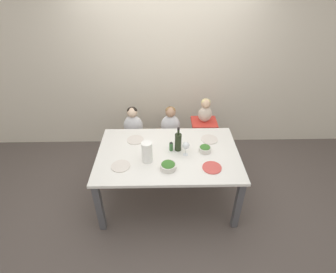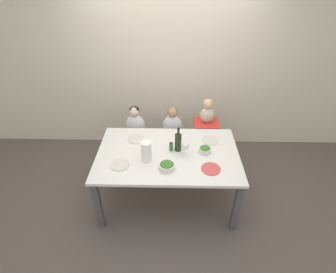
{
  "view_description": "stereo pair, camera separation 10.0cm",
  "coord_description": "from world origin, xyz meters",
  "px_view_note": "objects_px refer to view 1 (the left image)",
  "views": [
    {
      "loc": [
        -0.05,
        -2.43,
        2.64
      ],
      "look_at": [
        0.0,
        0.08,
        0.92
      ],
      "focal_mm": 28.0,
      "sensor_mm": 36.0,
      "label": 1
    },
    {
      "loc": [
        0.05,
        -2.43,
        2.64
      ],
      "look_at": [
        0.0,
        0.08,
        0.92
      ],
      "focal_mm": 28.0,
      "sensor_mm": 36.0,
      "label": 2
    }
  ],
  "objects_px": {
    "person_baby_right": "(205,110)",
    "person_child_left": "(133,123)",
    "salad_bowl_large": "(168,166)",
    "wine_glass_near": "(186,146)",
    "person_child_center": "(170,122)",
    "dinner_plate_front_right": "(212,168)",
    "chair_right_highchair": "(203,130)",
    "chair_far_center": "(170,139)",
    "wine_bottle": "(178,142)",
    "chair_far_left": "(135,140)",
    "paper_towel_roll": "(147,152)",
    "dinner_plate_front_left": "(121,166)",
    "dinner_plate_back_left": "(135,140)",
    "dinner_plate_back_right": "(209,139)",
    "salad_bowl_small": "(205,149)"
  },
  "relations": [
    {
      "from": "person_baby_right",
      "to": "person_child_left",
      "type": "bearing_deg",
      "value": -179.98
    },
    {
      "from": "salad_bowl_large",
      "to": "wine_glass_near",
      "type": "bearing_deg",
      "value": 48.95
    },
    {
      "from": "person_child_center",
      "to": "dinner_plate_front_right",
      "type": "distance_m",
      "value": 1.13
    },
    {
      "from": "salad_bowl_large",
      "to": "chair_right_highchair",
      "type": "bearing_deg",
      "value": 62.76
    },
    {
      "from": "chair_far_center",
      "to": "wine_bottle",
      "type": "xyz_separation_m",
      "value": [
        0.07,
        -0.71,
        0.47
      ]
    },
    {
      "from": "wine_glass_near",
      "to": "salad_bowl_large",
      "type": "bearing_deg",
      "value": -131.05
    },
    {
      "from": "chair_far_left",
      "to": "person_baby_right",
      "type": "height_order",
      "value": "person_baby_right"
    },
    {
      "from": "paper_towel_roll",
      "to": "dinner_plate_front_left",
      "type": "xyz_separation_m",
      "value": [
        -0.29,
        -0.09,
        -0.12
      ]
    },
    {
      "from": "person_baby_right",
      "to": "dinner_plate_back_left",
      "type": "height_order",
      "value": "person_baby_right"
    },
    {
      "from": "dinner_plate_back_right",
      "to": "person_baby_right",
      "type": "bearing_deg",
      "value": 89.03
    },
    {
      "from": "wine_bottle",
      "to": "salad_bowl_small",
      "type": "xyz_separation_m",
      "value": [
        0.32,
        -0.04,
        -0.08
      ]
    },
    {
      "from": "dinner_plate_back_right",
      "to": "dinner_plate_back_left",
      "type": "bearing_deg",
      "value": 179.56
    },
    {
      "from": "salad_bowl_small",
      "to": "dinner_plate_front_right",
      "type": "height_order",
      "value": "salad_bowl_small"
    },
    {
      "from": "person_child_left",
      "to": "dinner_plate_front_left",
      "type": "height_order",
      "value": "person_child_left"
    },
    {
      "from": "chair_right_highchair",
      "to": "wine_bottle",
      "type": "bearing_deg",
      "value": -120.28
    },
    {
      "from": "chair_right_highchair",
      "to": "dinner_plate_front_right",
      "type": "distance_m",
      "value": 1.07
    },
    {
      "from": "person_child_center",
      "to": "chair_far_center",
      "type": "bearing_deg",
      "value": -90.0
    },
    {
      "from": "person_baby_right",
      "to": "paper_towel_roll",
      "type": "relative_size",
      "value": 1.41
    },
    {
      "from": "wine_glass_near",
      "to": "dinner_plate_back_right",
      "type": "relative_size",
      "value": 0.84
    },
    {
      "from": "person_child_center",
      "to": "salad_bowl_small",
      "type": "relative_size",
      "value": 3.23
    },
    {
      "from": "dinner_plate_back_left",
      "to": "dinner_plate_back_right",
      "type": "distance_m",
      "value": 0.93
    },
    {
      "from": "person_baby_right",
      "to": "paper_towel_roll",
      "type": "bearing_deg",
      "value": -130.13
    },
    {
      "from": "person_child_left",
      "to": "salad_bowl_large",
      "type": "bearing_deg",
      "value": -65.34
    },
    {
      "from": "person_baby_right",
      "to": "wine_glass_near",
      "type": "distance_m",
      "value": 0.88
    },
    {
      "from": "chair_right_highchair",
      "to": "dinner_plate_front_left",
      "type": "xyz_separation_m",
      "value": [
        -1.06,
        -1.0,
        0.2
      ]
    },
    {
      "from": "person_child_left",
      "to": "dinner_plate_back_left",
      "type": "xyz_separation_m",
      "value": [
        0.08,
        -0.51,
        0.06
      ]
    },
    {
      "from": "paper_towel_roll",
      "to": "salad_bowl_large",
      "type": "xyz_separation_m",
      "value": [
        0.23,
        -0.14,
        -0.08
      ]
    },
    {
      "from": "dinner_plate_back_left",
      "to": "chair_far_center",
      "type": "bearing_deg",
      "value": 48.09
    },
    {
      "from": "person_child_left",
      "to": "salad_bowl_small",
      "type": "bearing_deg",
      "value": -39.18
    },
    {
      "from": "salad_bowl_small",
      "to": "wine_glass_near",
      "type": "bearing_deg",
      "value": -165.64
    },
    {
      "from": "chair_right_highchair",
      "to": "dinner_plate_front_right",
      "type": "bearing_deg",
      "value": -93.32
    },
    {
      "from": "salad_bowl_small",
      "to": "chair_far_center",
      "type": "bearing_deg",
      "value": 117.23
    },
    {
      "from": "chair_right_highchair",
      "to": "dinner_plate_back_right",
      "type": "bearing_deg",
      "value": -90.97
    },
    {
      "from": "chair_right_highchair",
      "to": "dinner_plate_back_right",
      "type": "relative_size",
      "value": 3.33
    },
    {
      "from": "wine_glass_near",
      "to": "dinner_plate_back_left",
      "type": "xyz_separation_m",
      "value": [
        -0.61,
        0.3,
        -0.12
      ]
    },
    {
      "from": "chair_far_center",
      "to": "dinner_plate_front_left",
      "type": "bearing_deg",
      "value": -119.81
    },
    {
      "from": "person_baby_right",
      "to": "dinner_plate_back_right",
      "type": "bearing_deg",
      "value": -90.97
    },
    {
      "from": "chair_right_highchair",
      "to": "wine_bottle",
      "type": "xyz_separation_m",
      "value": [
        -0.42,
        -0.71,
        0.31
      ]
    },
    {
      "from": "chair_far_center",
      "to": "person_baby_right",
      "type": "height_order",
      "value": "person_baby_right"
    },
    {
      "from": "person_child_center",
      "to": "wine_bottle",
      "type": "height_order",
      "value": "wine_bottle"
    },
    {
      "from": "person_baby_right",
      "to": "salad_bowl_small",
      "type": "height_order",
      "value": "person_baby_right"
    },
    {
      "from": "person_child_left",
      "to": "wine_bottle",
      "type": "bearing_deg",
      "value": -49.64
    },
    {
      "from": "chair_far_center",
      "to": "dinner_plate_back_left",
      "type": "xyz_separation_m",
      "value": [
        -0.46,
        -0.51,
        0.35
      ]
    },
    {
      "from": "chair_far_center",
      "to": "dinner_plate_front_left",
      "type": "xyz_separation_m",
      "value": [
        -0.57,
        -1.0,
        0.35
      ]
    },
    {
      "from": "person_child_center",
      "to": "dinner_plate_back_right",
      "type": "relative_size",
      "value": 2.21
    },
    {
      "from": "wine_glass_near",
      "to": "salad_bowl_large",
      "type": "relative_size",
      "value": 1.0
    },
    {
      "from": "paper_towel_roll",
      "to": "wine_glass_near",
      "type": "relative_size",
      "value": 1.42
    },
    {
      "from": "person_child_left",
      "to": "person_child_center",
      "type": "bearing_deg",
      "value": 0.0
    },
    {
      "from": "person_child_left",
      "to": "dinner_plate_front_right",
      "type": "bearing_deg",
      "value": -47.56
    },
    {
      "from": "salad_bowl_small",
      "to": "dinner_plate_front_right",
      "type": "distance_m",
      "value": 0.3
    }
  ]
}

